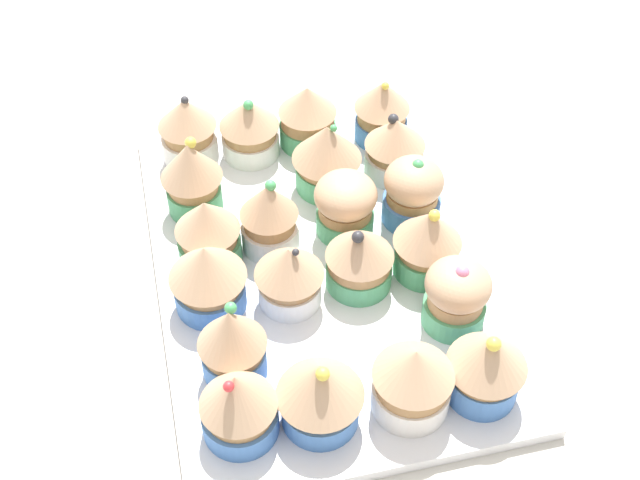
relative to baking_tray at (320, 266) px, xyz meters
The scene contains 23 objects.
ground_plane 2.10cm from the baking_tray, ahead, with size 180.00×180.00×3.00cm, color beige.
baking_tray is the anchor object (origin of this frame).
cupcake_0 19.77cm from the baking_tray, 150.23° to the right, with size 5.81×5.81×7.69cm.
cupcake_1 14.61cm from the baking_tray, 133.07° to the right, with size 5.81×5.81×8.42cm.
cupcake_2 10.81cm from the baking_tray, 106.08° to the right, with size 5.83×5.83×7.14cm.
cupcake_3 11.45cm from the baking_tray, 76.43° to the right, with size 6.67×6.67×7.22cm.
cupcake_4 14.44cm from the baking_tray, 43.29° to the right, with size 5.55×5.55×8.13cm.
cupcake_5 18.58cm from the baking_tray, 32.76° to the right, with size 5.97×5.97×7.40cm.
cupcake_6 17.02cm from the baking_tray, 167.76° to the right, with size 6.02×6.02×7.00cm.
cupcake_7 6.70cm from the baking_tray, 128.62° to the right, with size 5.31×5.31×7.84cm.
cupcake_8 6.42cm from the baking_tray, 44.52° to the right, with size 6.02×6.02×6.72cm.
cupcake_9 16.70cm from the baking_tray, 13.03° to the right, with size 6.80×6.80×7.53cm.
cupcake_10 17.19cm from the baking_tray, behind, with size 5.94×5.94×6.97cm.
cupcake_11 11.08cm from the baking_tray, 163.28° to the left, with size 6.74×6.74×7.72cm.
cupcake_12 6.13cm from the baking_tray, 137.28° to the left, with size 5.80×5.80×6.48cm.
cupcake_13 5.78cm from the baking_tray, 42.63° to the left, with size 6.00×6.00×7.08cm.
cupcake_14 17.00cm from the baking_tray, 12.39° to the left, with size 6.38×6.38×7.16cm.
cupcake_15 18.97cm from the baking_tray, 147.00° to the left, with size 5.70×5.70×7.33cm.
cupcake_16 14.75cm from the baking_tray, 135.89° to the left, with size 5.98×5.98×6.90cm.
cupcake_17 11.06cm from the baking_tray, 110.24° to the left, with size 5.53×5.53×7.29cm.
cupcake_18 10.41cm from the baking_tray, 71.68° to the left, with size 6.08×6.08×7.67cm.
cupcake_19 13.70cm from the baking_tray, 46.79° to the left, with size 5.55×5.55×7.13cm.
cupcake_20 19.32cm from the baking_tray, 30.00° to the left, with size 6.34×6.34×7.67cm.
Camera 1 is at (49.38, -11.45, 59.72)cm, focal length 47.75 mm.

